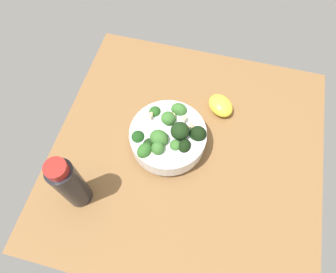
{
  "coord_description": "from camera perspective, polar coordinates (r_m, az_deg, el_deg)",
  "views": [
    {
      "loc": [
        -2.91,
        29.83,
        65.97
      ],
      "look_at": [
        4.9,
        -0.78,
        4.0
      ],
      "focal_mm": 32.08,
      "sensor_mm": 36.0,
      "label": 1
    }
  ],
  "objects": [
    {
      "name": "bowl_of_broccoli",
      "position": [
        0.69,
        0.13,
        0.02
      ],
      "size": [
        17.85,
        17.71,
        10.19
      ],
      "color": "white",
      "rests_on": "ground_plane"
    },
    {
      "name": "lemon_wedge",
      "position": [
        0.78,
        9.96,
        5.82
      ],
      "size": [
        8.81,
        8.73,
        3.65
      ],
      "primitive_type": "ellipsoid",
      "rotation": [
        0.0,
        0.0,
        2.39
      ],
      "color": "yellow",
      "rests_on": "ground_plane"
    },
    {
      "name": "bottle_tall",
      "position": [
        0.64,
        -18.14,
        -8.54
      ],
      "size": [
        5.29,
        5.29,
        17.7
      ],
      "color": "black",
      "rests_on": "ground_plane"
    },
    {
      "name": "ground_plane",
      "position": [
        0.74,
        3.54,
        -3.36
      ],
      "size": [
        63.87,
        63.87,
        3.38
      ],
      "primitive_type": "cube",
      "color": "brown"
    }
  ]
}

